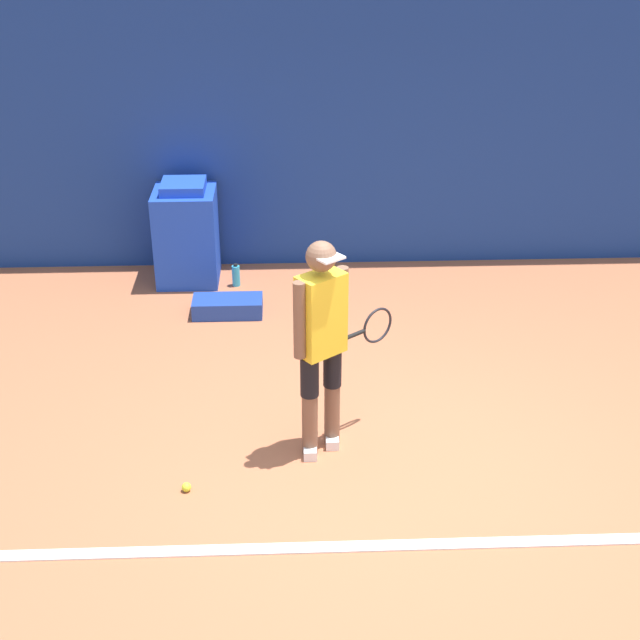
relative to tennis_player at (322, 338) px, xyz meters
The scene contains 8 objects.
ground_plane 1.07m from the tennis_player, 35.04° to the right, with size 24.00×24.00×0.00m, color #B76642.
back_wall 3.70m from the tennis_player, 83.75° to the left, with size 24.00×0.10×3.16m.
court_baseline 1.54m from the tennis_player, 70.90° to the right, with size 21.60×0.10×0.01m.
tennis_player is the anchor object (origin of this frame).
tennis_ball 1.45m from the tennis_player, 153.16° to the right, with size 0.07×0.07×0.07m.
covered_chair 3.48m from the tennis_player, 112.23° to the left, with size 0.65×0.66×1.10m.
equipment_bag 2.62m from the tennis_player, 110.03° to the left, with size 0.69×0.34×0.17m.
water_bottle 3.22m from the tennis_player, 104.79° to the left, with size 0.08×0.08×0.25m.
Camera 1 is at (-0.64, -5.40, 4.02)m, focal length 50.00 mm.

